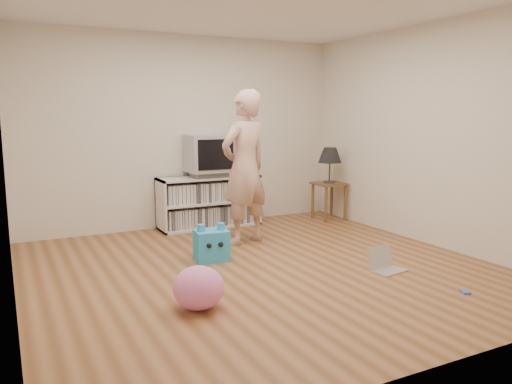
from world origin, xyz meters
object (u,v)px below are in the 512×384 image
object	(u,v)px
side_table	(329,192)
person	(245,168)
media_unit	(209,201)
crt_tv	(209,153)
plush_pink	(199,288)
laptop	(385,264)
dvd_deck	(209,174)
table_lamp	(330,156)
plush_blue	(211,245)

from	to	relation	value
side_table	person	size ratio (longest dim) A/B	0.30
media_unit	person	bearing A→B (deg)	-87.04
side_table	crt_tv	bearing A→B (deg)	168.14
plush_pink	laptop	bearing A→B (deg)	2.80
side_table	media_unit	bearing A→B (deg)	167.55
dvd_deck	plush_pink	size ratio (longest dim) A/B	1.09
table_lamp	media_unit	bearing A→B (deg)	167.55
side_table	laptop	world-z (taller)	side_table
crt_tv	plush_blue	world-z (taller)	crt_tv
dvd_deck	table_lamp	size ratio (longest dim) A/B	0.87
crt_tv	person	size ratio (longest dim) A/B	0.33
laptop	plush_pink	bearing A→B (deg)	173.59
laptop	plush_pink	distance (m)	2.02
media_unit	side_table	bearing A→B (deg)	-12.45
side_table	table_lamp	bearing A→B (deg)	0.00
media_unit	crt_tv	size ratio (longest dim) A/B	2.33
dvd_deck	laptop	distance (m)	2.83
dvd_deck	plush_pink	xyz separation A→B (m)	(-1.19, -2.72, -0.56)
media_unit	laptop	bearing A→B (deg)	-72.54
plush_pink	person	bearing A→B (deg)	54.02
laptop	plush_blue	bearing A→B (deg)	132.76
media_unit	plush_blue	bearing A→B (deg)	-110.93
side_table	person	bearing A→B (deg)	-159.12
table_lamp	person	distance (m)	1.81
plush_blue	person	bearing A→B (deg)	44.70
plush_pink	plush_blue	bearing A→B (deg)	63.57
media_unit	dvd_deck	xyz separation A→B (m)	(0.00, -0.02, 0.39)
crt_tv	plush_pink	distance (m)	3.08
dvd_deck	side_table	bearing A→B (deg)	-11.96
laptop	plush_blue	world-z (taller)	plush_blue
crt_tv	media_unit	bearing A→B (deg)	90.00
media_unit	dvd_deck	distance (m)	0.39
dvd_deck	crt_tv	distance (m)	0.29
crt_tv	plush_blue	distance (m)	1.83
dvd_deck	crt_tv	xyz separation A→B (m)	(0.00, -0.00, 0.29)
crt_tv	person	xyz separation A→B (m)	(0.05, -1.01, -0.10)
table_lamp	laptop	distance (m)	2.59
media_unit	table_lamp	xyz separation A→B (m)	(1.75, -0.39, 0.59)
media_unit	plush_pink	distance (m)	2.99
side_table	plush_blue	distance (m)	2.61
person	plush_pink	bearing A→B (deg)	36.74
media_unit	crt_tv	xyz separation A→B (m)	(0.00, -0.02, 0.67)
dvd_deck	laptop	world-z (taller)	dvd_deck
table_lamp	plush_blue	world-z (taller)	table_lamp
dvd_deck	side_table	distance (m)	1.81
dvd_deck	plush_pink	bearing A→B (deg)	-113.53
side_table	plush_pink	xyz separation A→B (m)	(-2.93, -2.35, -0.24)
person	laptop	size ratio (longest dim) A/B	4.93
person	plush_pink	world-z (taller)	person
laptop	table_lamp	bearing A→B (deg)	58.66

